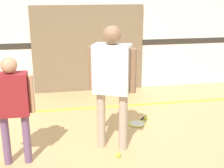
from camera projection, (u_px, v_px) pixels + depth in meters
ground_plane at (109, 146)px, 4.49m from camera, size 16.00×16.00×0.00m
wall_back at (88, 17)px, 6.49m from camera, size 16.00×0.07×3.20m
wall_panel at (88, 49)px, 6.63m from camera, size 2.36×0.05×1.84m
floor_stripe at (96, 107)px, 5.91m from camera, size 14.40×0.10×0.01m
person_instructor at (112, 76)px, 4.13m from camera, size 0.60×0.44×1.72m
person_student_left at (12, 100)px, 3.81m from camera, size 0.53×0.22×1.41m
racket_spare_on_floor at (138, 123)px, 5.22m from camera, size 0.45×0.51×0.03m
tennis_ball_near_instructor at (118, 155)px, 4.19m from camera, size 0.07×0.07×0.07m
tennis_ball_by_spare_racket at (146, 118)px, 5.36m from camera, size 0.07×0.07×0.07m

